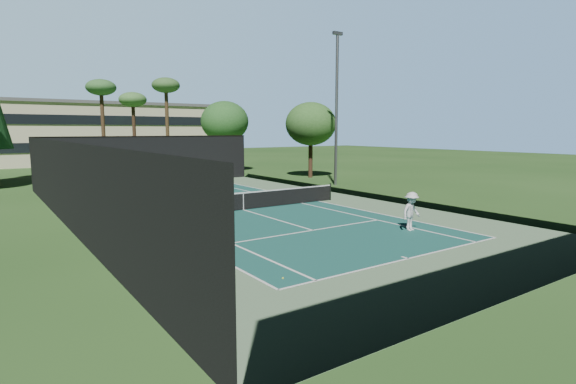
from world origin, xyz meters
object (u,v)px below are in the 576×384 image
object	(u,v)px
tennis_net	(243,200)
tennis_ball_c	(239,198)
park_bench	(140,178)
tennis_ball_b	(191,202)
tennis_ball_a	(283,278)
player	(411,211)
trash_bin	(140,179)
tennis_ball_d	(156,206)

from	to	relation	value
tennis_net	tennis_ball_c	bearing A→B (deg)	64.59
park_bench	tennis_ball_b	bearing A→B (deg)	-91.52
tennis_ball_a	tennis_ball_b	bearing A→B (deg)	77.47
tennis_net	player	bearing A→B (deg)	-67.56
player	tennis_ball_b	xyz separation A→B (m)	(-5.06, 13.21, -0.85)
tennis_net	tennis_ball_c	xyz separation A→B (m)	(1.92, 4.03, -0.52)
player	tennis_ball_a	world-z (taller)	player
player	tennis_ball_a	xyz separation A→B (m)	(-8.50, -2.26, -0.85)
tennis_net	park_bench	distance (m)	15.82
tennis_ball_a	trash_bin	xyz separation A→B (m)	(3.66, 26.86, 0.45)
tennis_ball_a	tennis_ball_b	distance (m)	15.84
player	park_bench	size ratio (longest dim) A/B	1.17
trash_bin	tennis_ball_c	bearing A→B (deg)	-75.18
tennis_net	tennis_ball_d	distance (m)	5.47
park_bench	trash_bin	size ratio (longest dim) A/B	1.59
player	tennis_ball_b	bearing A→B (deg)	104.71
tennis_ball_a	trash_bin	size ratio (longest dim) A/B	0.06
tennis_ball_a	tennis_ball_c	world-z (taller)	tennis_ball_c
park_bench	trash_bin	distance (m)	0.13
tennis_ball_b	player	bearing A→B (deg)	-69.03
tennis_ball_d	tennis_ball_b	bearing A→B (deg)	7.45
tennis_ball_c	player	bearing A→B (deg)	-82.27
tennis_ball_c	trash_bin	world-z (taller)	trash_bin
player	tennis_ball_a	size ratio (longest dim) A/B	28.88
tennis_net	tennis_ball_d	size ratio (longest dim) A/B	172.14
tennis_net	park_bench	bearing A→B (deg)	93.94
player	tennis_ball_c	size ratio (longest dim) A/B	22.58
tennis_ball_c	park_bench	distance (m)	12.13
tennis_ball_b	tennis_ball_c	distance (m)	3.32
trash_bin	tennis_ball_a	bearing A→B (deg)	-97.75
player	tennis_ball_c	xyz separation A→B (m)	(-1.75, 12.93, -0.84)
tennis_ball_b	park_bench	world-z (taller)	park_bench
tennis_ball_c	park_bench	bearing A→B (deg)	104.34
tennis_ball_d	player	bearing A→B (deg)	-60.37
player	trash_bin	world-z (taller)	player
tennis_ball_c	tennis_ball_a	bearing A→B (deg)	-113.95
player	tennis_ball_a	distance (m)	8.84
tennis_ball_b	tennis_ball_c	world-z (taller)	tennis_ball_c
tennis_net	tennis_ball_b	bearing A→B (deg)	107.85
tennis_net	tennis_ball_d	world-z (taller)	tennis_net
tennis_ball_c	tennis_ball_d	world-z (taller)	tennis_ball_c
tennis_ball_c	trash_bin	xyz separation A→B (m)	(-3.09, 11.68, 0.44)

